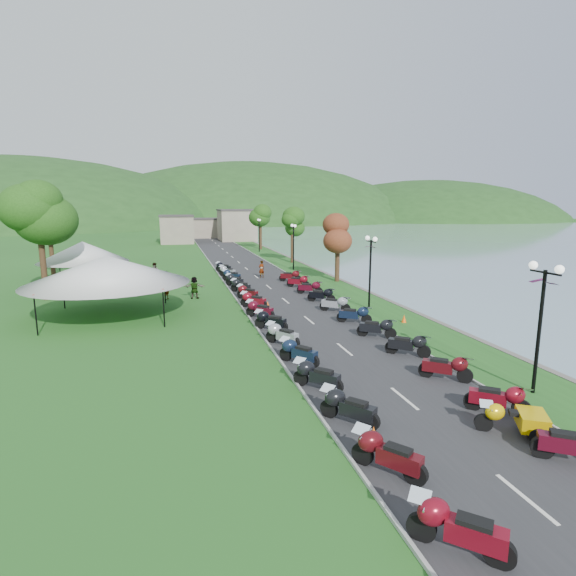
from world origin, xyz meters
TOP-DOWN VIEW (x-y plane):
  - ground at (0.00, 0.00)m, footprint 400.00×400.00m
  - road at (0.00, 40.00)m, footprint 7.00×120.00m
  - hills_backdrop at (0.00, 200.00)m, footprint 360.00×120.00m
  - far_building at (-2.00, 85.00)m, footprint 18.00×16.00m
  - yellow_trike at (1.93, 0.77)m, footprint 2.53×2.24m
  - moto_row_left at (-2.78, 15.81)m, footprint 2.60×46.10m
  - moto_row_right at (2.46, 14.62)m, footprint 2.60×33.66m
  - streetlamp_near at (5.07, 3.23)m, footprint 1.40×1.40m
  - vendor_tent_main at (-12.19, 20.09)m, footprint 6.83×6.83m
  - vendor_tent_side at (-15.72, 32.51)m, footprint 5.08×5.08m
  - tree_park_left at (-17.61, 27.13)m, footprint 4.12×4.12m
  - tree_lakeside at (6.92, 29.34)m, footprint 2.55×2.55m
  - pedestrian_a at (-8.68, 24.93)m, footprint 0.66×0.69m
  - pedestrian_b at (-9.83, 33.63)m, footprint 0.98×0.71m
  - pedestrian_c at (-10.67, 27.48)m, footprint 1.03×1.28m
  - traffic_cone_near at (-2.52, 1.34)m, footprint 0.37×0.37m

SIDE VIEW (x-z plane):
  - ground at x=0.00m, z-range 0.00..0.00m
  - hills_backdrop at x=0.00m, z-range -38.00..38.00m
  - pedestrian_a at x=-8.68m, z-range -0.76..0.76m
  - pedestrian_b at x=-9.83m, z-range -0.90..0.90m
  - pedestrian_c at x=-10.67m, z-range -0.93..0.93m
  - road at x=0.00m, z-range 0.00..0.02m
  - traffic_cone_near at x=-2.52m, z-range 0.00..0.57m
  - yellow_trike at x=1.93m, z-range 0.00..0.98m
  - moto_row_left at x=-2.78m, z-range 0.00..1.10m
  - moto_row_right at x=2.46m, z-range 0.00..1.10m
  - vendor_tent_main at x=-12.19m, z-range 0.00..4.00m
  - vendor_tent_side at x=-15.72m, z-range 0.00..4.00m
  - far_building at x=-2.00m, z-range 0.00..5.00m
  - streetlamp_near at x=5.07m, z-range 0.00..5.00m
  - tree_lakeside at x=6.92m, z-range 0.00..7.09m
  - tree_park_left at x=-17.61m, z-range 0.00..11.45m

